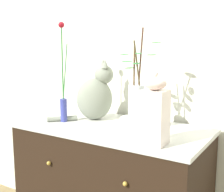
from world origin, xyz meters
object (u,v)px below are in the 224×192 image
object	(u,v)px
bowl_porcelain	(136,124)
vase_glass_clear	(137,97)
vase_slim_green	(63,94)
cat_sitting	(96,95)
jar_lidded_porcelain	(155,112)

from	to	relation	value
bowl_porcelain	vase_glass_clear	size ratio (longest dim) A/B	0.37
vase_slim_green	bowl_porcelain	bearing A→B (deg)	8.87
vase_slim_green	vase_glass_clear	size ratio (longest dim) A/B	1.22
vase_glass_clear	cat_sitting	bearing A→B (deg)	167.12
vase_slim_green	vase_glass_clear	distance (m)	0.48
cat_sitting	vase_slim_green	size ratio (longest dim) A/B	0.63
cat_sitting	vase_glass_clear	bearing A→B (deg)	-12.88
cat_sitting	bowl_porcelain	bearing A→B (deg)	-12.81
vase_slim_green	vase_glass_clear	xyz separation A→B (m)	(0.47, 0.07, 0.01)
bowl_porcelain	vase_glass_clear	bearing A→B (deg)	-43.87
bowl_porcelain	cat_sitting	bearing A→B (deg)	167.19
bowl_porcelain	jar_lidded_porcelain	bearing A→B (deg)	-42.92
cat_sitting	jar_lidded_porcelain	size ratio (longest dim) A/B	1.08
vase_slim_green	jar_lidded_porcelain	world-z (taller)	vase_slim_green
jar_lidded_porcelain	vase_glass_clear	bearing A→B (deg)	137.08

